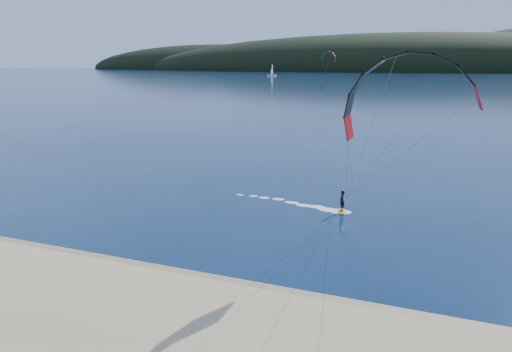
{
  "coord_description": "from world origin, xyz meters",
  "views": [
    {
      "loc": [
        12.95,
        -16.07,
        11.85
      ],
      "look_at": [
        2.85,
        10.0,
        5.0
      ],
      "focal_mm": 32.47,
      "sensor_mm": 36.0,
      "label": 1
    }
  ],
  "objects": [
    {
      "name": "sailboat",
      "position": [
        -130.34,
        393.9,
        0.87
      ],
      "size": [
        8.13,
        5.32,
        11.75
      ],
      "color": "white",
      "rests_on": "ground"
    },
    {
      "name": "kitesurfer_far",
      "position": [
        -33.85,
        194.58,
        13.46
      ],
      "size": [
        7.38,
        5.28,
        16.07
      ],
      "color": "gold",
      "rests_on": "ground"
    },
    {
      "name": "kitesurfer_near",
      "position": [
        11.27,
        13.35,
        8.4
      ],
      "size": [
        20.01,
        9.91,
        12.26
      ],
      "color": "gold",
      "rests_on": "ground"
    },
    {
      "name": "wet_sand",
      "position": [
        0.0,
        4.5,
        0.05
      ],
      "size": [
        220.0,
        2.5,
        0.1
      ],
      "color": "#8D7752",
      "rests_on": "ground"
    },
    {
      "name": "headland",
      "position": [
        0.63,
        745.28,
        0.0
      ],
      "size": [
        1200.0,
        310.0,
        140.0
      ],
      "color": "black",
      "rests_on": "ground"
    },
    {
      "name": "ground",
      "position": [
        0.0,
        0.0,
        0.0
      ],
      "size": [
        1800.0,
        1800.0,
        0.0
      ],
      "primitive_type": "plane",
      "color": "#071C38",
      "rests_on": "ground"
    }
  ]
}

